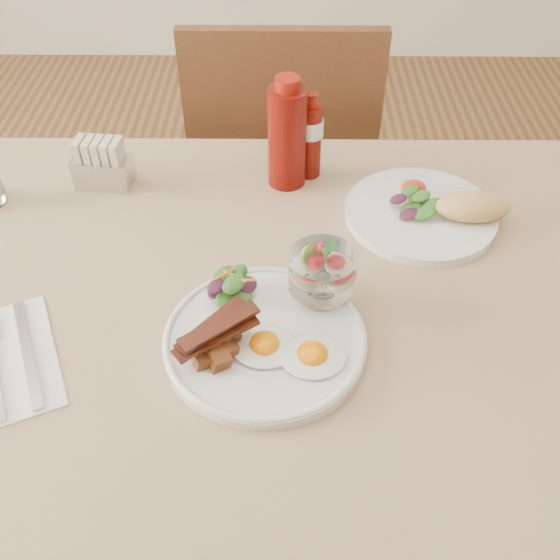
% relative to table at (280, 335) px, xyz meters
% --- Properties ---
extents(table, '(1.33, 0.88, 0.75)m').
position_rel_table_xyz_m(table, '(0.00, 0.00, 0.00)').
color(table, brown).
rests_on(table, ground).
extents(chair_far, '(0.42, 0.42, 0.93)m').
position_rel_table_xyz_m(chair_far, '(0.00, 0.66, -0.14)').
color(chair_far, brown).
rests_on(chair_far, ground).
extents(main_plate, '(0.28, 0.28, 0.02)m').
position_rel_table_xyz_m(main_plate, '(-0.02, -0.09, 0.10)').
color(main_plate, silver).
rests_on(main_plate, table).
extents(fried_eggs, '(0.18, 0.12, 0.02)m').
position_rel_table_xyz_m(fried_eggs, '(0.01, -0.12, 0.11)').
color(fried_eggs, white).
rests_on(fried_eggs, main_plate).
extents(bacon_potato_pile, '(0.11, 0.10, 0.05)m').
position_rel_table_xyz_m(bacon_potato_pile, '(-0.08, -0.12, 0.13)').
color(bacon_potato_pile, brown).
rests_on(bacon_potato_pile, main_plate).
extents(side_salad, '(0.08, 0.08, 0.04)m').
position_rel_table_xyz_m(side_salad, '(-0.07, -0.02, 0.12)').
color(side_salad, '#245115').
rests_on(side_salad, main_plate).
extents(fruit_cup, '(0.10, 0.10, 0.10)m').
position_rel_table_xyz_m(fruit_cup, '(0.06, -0.02, 0.16)').
color(fruit_cup, white).
rests_on(fruit_cup, main_plate).
extents(second_plate, '(0.27, 0.26, 0.06)m').
position_rel_table_xyz_m(second_plate, '(0.26, 0.19, 0.11)').
color(second_plate, silver).
rests_on(second_plate, table).
extents(ketchup_bottle, '(0.08, 0.08, 0.20)m').
position_rel_table_xyz_m(ketchup_bottle, '(0.01, 0.30, 0.18)').
color(ketchup_bottle, '#5C0A05').
rests_on(ketchup_bottle, table).
extents(hot_sauce_bottle, '(0.06, 0.06, 0.16)m').
position_rel_table_xyz_m(hot_sauce_bottle, '(0.05, 0.32, 0.17)').
color(hot_sauce_bottle, '#5C0A05').
rests_on(hot_sauce_bottle, table).
extents(sugar_caddy, '(0.10, 0.07, 0.09)m').
position_rel_table_xyz_m(sugar_caddy, '(-0.32, 0.28, 0.13)').
color(sugar_caddy, silver).
rests_on(sugar_caddy, table).
extents(napkin_cutlery, '(0.19, 0.24, 0.01)m').
position_rel_table_xyz_m(napkin_cutlery, '(-0.36, -0.13, 0.09)').
color(napkin_cutlery, white).
rests_on(napkin_cutlery, table).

